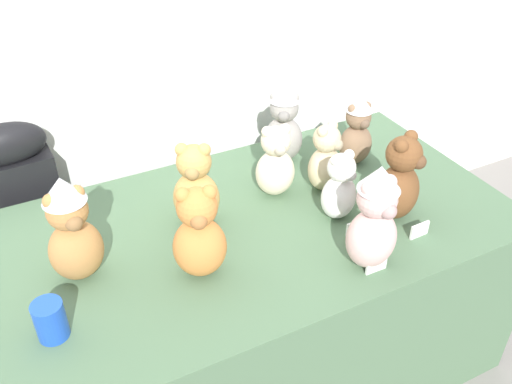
# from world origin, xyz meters

# --- Properties ---
(display_table) EXTENTS (1.70, 0.92, 0.71)m
(display_table) POSITION_xyz_m (0.00, 0.25, 0.35)
(display_table) COLOR #4C6B4C
(display_table) RESTS_ON ground_plane
(instrument_case) EXTENTS (0.29, 0.13, 0.95)m
(instrument_case) POSITION_xyz_m (-0.67, 0.84, 0.48)
(instrument_case) COLOR black
(instrument_case) RESTS_ON ground_plane
(teddy_bear_ash) EXTENTS (0.19, 0.18, 0.32)m
(teddy_bear_ash) POSITION_xyz_m (0.27, 0.55, 0.86)
(teddy_bear_ash) COLOR gray
(teddy_bear_ash) RESTS_ON display_table
(teddy_bear_blush) EXTENTS (0.16, 0.14, 0.34)m
(teddy_bear_blush) POSITION_xyz_m (0.21, -0.08, 0.87)
(teddy_bear_blush) COLOR beige
(teddy_bear_blush) RESTS_ON display_table
(teddy_bear_mocha) EXTENTS (0.13, 0.12, 0.28)m
(teddy_bear_mocha) POSITION_xyz_m (0.50, 0.41, 0.84)
(teddy_bear_mocha) COLOR #7F6047
(teddy_bear_mocha) RESTS_ON display_table
(teddy_bear_cream) EXTENTS (0.15, 0.14, 0.27)m
(teddy_bear_cream) POSITION_xyz_m (0.13, 0.37, 0.83)
(teddy_bear_cream) COLOR beige
(teddy_bear_cream) RESTS_ON display_table
(teddy_bear_chestnut) EXTENTS (0.20, 0.19, 0.30)m
(teddy_bear_chestnut) POSITION_xyz_m (0.43, 0.07, 0.85)
(teddy_bear_chestnut) COLOR brown
(teddy_bear_chestnut) RESTS_ON display_table
(teddy_bear_caramel) EXTENTS (0.17, 0.15, 0.34)m
(teddy_bear_caramel) POSITION_xyz_m (-0.56, 0.26, 0.87)
(teddy_bear_caramel) COLOR #B27A42
(teddy_bear_caramel) RESTS_ON display_table
(teddy_bear_honey) EXTENTS (0.19, 0.18, 0.29)m
(teddy_bear_honey) POSITION_xyz_m (-0.17, 0.34, 0.84)
(teddy_bear_honey) COLOR tan
(teddy_bear_honey) RESTS_ON display_table
(teddy_bear_sand) EXTENTS (0.17, 0.16, 0.26)m
(teddy_bear_sand) POSITION_xyz_m (0.30, 0.32, 0.82)
(teddy_bear_sand) COLOR #CCB78E
(teddy_bear_sand) RESTS_ON display_table
(teddy_bear_ginger) EXTENTS (0.19, 0.17, 0.30)m
(teddy_bear_ginger) POSITION_xyz_m (-0.25, 0.11, 0.85)
(teddy_bear_ginger) COLOR #D17F3D
(teddy_bear_ginger) RESTS_ON display_table
(teddy_bear_snow) EXTENTS (0.14, 0.13, 0.24)m
(teddy_bear_snow) POSITION_xyz_m (0.25, 0.16, 0.82)
(teddy_bear_snow) COLOR white
(teddy_bear_snow) RESTS_ON display_table
(party_cup_blue) EXTENTS (0.08, 0.08, 0.11)m
(party_cup_blue) POSITION_xyz_m (-0.68, 0.06, 0.76)
(party_cup_blue) COLOR blue
(party_cup_blue) RESTS_ON display_table
(name_card_front_left) EXTENTS (0.07, 0.01, 0.05)m
(name_card_front_left) POSITION_xyz_m (0.21, -0.12, 0.73)
(name_card_front_left) COLOR white
(name_card_front_left) RESTS_ON display_table
(name_card_front_middle) EXTENTS (0.07, 0.01, 0.05)m
(name_card_front_middle) POSITION_xyz_m (0.43, -0.05, 0.73)
(name_card_front_middle) COLOR white
(name_card_front_middle) RESTS_ON display_table
(name_card_front_right) EXTENTS (0.07, 0.01, 0.05)m
(name_card_front_right) POSITION_xyz_m (0.25, 0.05, 0.73)
(name_card_front_right) COLOR white
(name_card_front_right) RESTS_ON display_table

